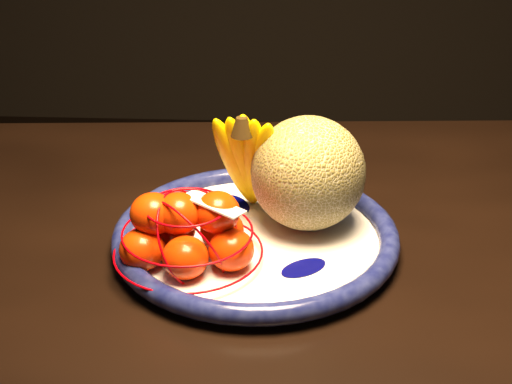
{
  "coord_description": "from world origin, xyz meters",
  "views": [
    {
      "loc": [
        0.15,
        -0.68,
        1.16
      ],
      "look_at": [
        0.11,
        0.08,
        0.77
      ],
      "focal_mm": 50.0,
      "sensor_mm": 36.0,
      "label": 1
    }
  ],
  "objects_px": {
    "dining_table": "(127,298)",
    "cantaloupe": "(308,173)",
    "fruit_bowl": "(256,236)",
    "mandarin_bag": "(188,233)",
    "banana_bunch": "(248,158)"
  },
  "relations": [
    {
      "from": "dining_table",
      "to": "fruit_bowl",
      "type": "height_order",
      "value": "fruit_bowl"
    },
    {
      "from": "dining_table",
      "to": "mandarin_bag",
      "type": "relative_size",
      "value": 7.64
    },
    {
      "from": "fruit_bowl",
      "to": "mandarin_bag",
      "type": "xyz_separation_m",
      "value": [
        -0.07,
        -0.06,
        0.04
      ]
    },
    {
      "from": "banana_bunch",
      "to": "dining_table",
      "type": "bearing_deg",
      "value": -143.18
    },
    {
      "from": "cantaloupe",
      "to": "mandarin_bag",
      "type": "bearing_deg",
      "value": -146.21
    },
    {
      "from": "fruit_bowl",
      "to": "cantaloupe",
      "type": "bearing_deg",
      "value": 29.92
    },
    {
      "from": "cantaloupe",
      "to": "mandarin_bag",
      "type": "height_order",
      "value": "cantaloupe"
    },
    {
      "from": "fruit_bowl",
      "to": "cantaloupe",
      "type": "distance_m",
      "value": 0.1
    },
    {
      "from": "mandarin_bag",
      "to": "fruit_bowl",
      "type": "bearing_deg",
      "value": 36.81
    },
    {
      "from": "cantaloupe",
      "to": "fruit_bowl",
      "type": "bearing_deg",
      "value": -150.08
    },
    {
      "from": "banana_bunch",
      "to": "mandarin_bag",
      "type": "bearing_deg",
      "value": -107.52
    },
    {
      "from": "banana_bunch",
      "to": "mandarin_bag",
      "type": "relative_size",
      "value": 0.82
    },
    {
      "from": "dining_table",
      "to": "cantaloupe",
      "type": "xyz_separation_m",
      "value": [
        0.23,
        0.05,
        0.16
      ]
    },
    {
      "from": "mandarin_bag",
      "to": "banana_bunch",
      "type": "bearing_deg",
      "value": 62.08
    },
    {
      "from": "dining_table",
      "to": "cantaloupe",
      "type": "relative_size",
      "value": 10.24
    }
  ]
}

